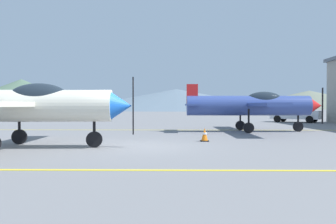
# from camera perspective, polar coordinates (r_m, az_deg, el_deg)

# --- Properties ---
(ground_plane) EXTENTS (400.00, 400.00, 0.00)m
(ground_plane) POSITION_cam_1_polar(r_m,az_deg,el_deg) (13.44, -5.82, -5.61)
(ground_plane) COLOR slate
(apron_line_near) EXTENTS (80.00, 0.16, 0.01)m
(apron_line_near) POSITION_cam_1_polar(r_m,az_deg,el_deg) (8.67, -9.62, -9.30)
(apron_line_near) COLOR yellow
(apron_line_near) RESTS_ON ground_plane
(apron_line_far) EXTENTS (80.00, 0.16, 0.01)m
(apron_line_far) POSITION_cam_1_polar(r_m,az_deg,el_deg) (22.28, -3.15, -2.93)
(apron_line_far) COLOR yellow
(apron_line_far) RESTS_ON ground_plane
(airplane_near) EXTENTS (8.20, 9.44, 2.83)m
(airplane_near) POSITION_cam_1_polar(r_m,az_deg,el_deg) (13.98, -22.78, 1.12)
(airplane_near) COLOR silver
(airplane_near) RESTS_ON ground_plane
(airplane_mid) EXTENTS (8.15, 9.41, 2.83)m
(airplane_mid) POSITION_cam_1_polar(r_m,az_deg,el_deg) (21.45, 13.68, 1.13)
(airplane_mid) COLOR #33478C
(airplane_mid) RESTS_ON ground_plane
(car_sedan) EXTENTS (4.57, 3.89, 1.62)m
(car_sedan) POSITION_cam_1_polar(r_m,az_deg,el_deg) (34.48, 19.99, -0.18)
(car_sedan) COLOR white
(car_sedan) RESTS_ON ground_plane
(traffic_cone_front) EXTENTS (0.36, 0.36, 0.59)m
(traffic_cone_front) POSITION_cam_1_polar(r_m,az_deg,el_deg) (15.34, 5.96, -3.70)
(traffic_cone_front) COLOR black
(traffic_cone_front) RESTS_ON ground_plane
(hill_left) EXTENTS (60.56, 60.56, 12.89)m
(hill_left) POSITION_cam_1_polar(r_m,az_deg,el_deg) (163.78, -22.73, 2.71)
(hill_left) COLOR #4C6651
(hill_left) RESTS_ON ground_plane
(hill_centerleft) EXTENTS (79.49, 79.49, 7.46)m
(hill_centerleft) POSITION_cam_1_polar(r_m,az_deg,el_deg) (126.93, 1.29, 2.06)
(hill_centerleft) COLOR slate
(hill_centerleft) RESTS_ON ground_plane
(hill_centerright) EXTENTS (74.54, 74.54, 8.58)m
(hill_centerright) POSITION_cam_1_polar(r_m,az_deg,el_deg) (179.65, 21.92, 1.88)
(hill_centerright) COLOR slate
(hill_centerright) RESTS_ON ground_plane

